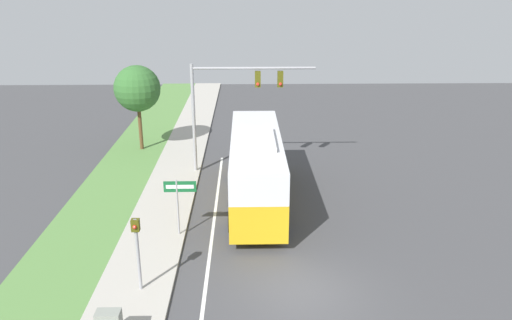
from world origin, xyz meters
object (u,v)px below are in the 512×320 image
(signal_gantry, at_px, (231,95))
(street_sign, at_px, (179,196))
(bus, at_px, (256,164))
(pedestrian_signal, at_px, (137,243))

(signal_gantry, bearing_deg, street_sign, -104.50)
(bus, distance_m, street_sign, 4.97)
(bus, relative_size, signal_gantry, 1.48)
(pedestrian_signal, xyz_separation_m, street_sign, (0.96, 4.22, -0.06))
(signal_gantry, bearing_deg, pedestrian_signal, -103.91)
(pedestrian_signal, bearing_deg, signal_gantry, 76.09)
(bus, bearing_deg, street_sign, -133.51)
(signal_gantry, relative_size, pedestrian_signal, 2.41)
(pedestrian_signal, relative_size, street_sign, 1.09)
(signal_gantry, height_order, street_sign, signal_gantry)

